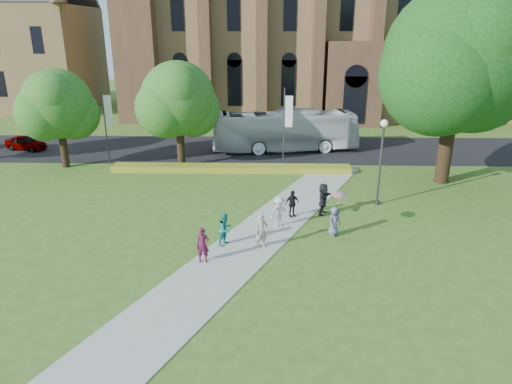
{
  "coord_description": "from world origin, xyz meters",
  "views": [
    {
      "loc": [
        0.79,
        -19.87,
        10.12
      ],
      "look_at": [
        0.14,
        4.04,
        1.6
      ],
      "focal_mm": 32.0,
      "sensor_mm": 36.0,
      "label": 1
    }
  ],
  "objects_px": {
    "tour_coach": "(285,131)",
    "car_0": "(26,143)",
    "pedestrian_0": "(203,245)",
    "large_tree": "(458,59)",
    "streetlamp": "(381,152)"
  },
  "relations": [
    {
      "from": "streetlamp",
      "to": "large_tree",
      "type": "distance_m",
      "value": 8.73
    },
    {
      "from": "car_0",
      "to": "pedestrian_0",
      "type": "distance_m",
      "value": 27.63
    },
    {
      "from": "tour_coach",
      "to": "pedestrian_0",
      "type": "relative_size",
      "value": 7.71
    },
    {
      "from": "streetlamp",
      "to": "tour_coach",
      "type": "xyz_separation_m",
      "value": [
        -5.27,
        13.04,
        -1.51
      ]
    },
    {
      "from": "large_tree",
      "to": "streetlamp",
      "type": "bearing_deg",
      "value": -140.71
    },
    {
      "from": "car_0",
      "to": "pedestrian_0",
      "type": "xyz_separation_m",
      "value": [
        18.63,
        -20.4,
        0.21
      ]
    },
    {
      "from": "large_tree",
      "to": "car_0",
      "type": "xyz_separation_m",
      "value": [
        -33.78,
        8.19,
        -7.72
      ]
    },
    {
      "from": "tour_coach",
      "to": "car_0",
      "type": "distance_m",
      "value": 23.04
    },
    {
      "from": "tour_coach",
      "to": "streetlamp",
      "type": "bearing_deg",
      "value": -166.45
    },
    {
      "from": "pedestrian_0",
      "to": "large_tree",
      "type": "bearing_deg",
      "value": 32.36
    },
    {
      "from": "streetlamp",
      "to": "car_0",
      "type": "height_order",
      "value": "streetlamp"
    },
    {
      "from": "large_tree",
      "to": "tour_coach",
      "type": "xyz_separation_m",
      "value": [
        -10.77,
        8.54,
        -6.58
      ]
    },
    {
      "from": "car_0",
      "to": "tour_coach",
      "type": "bearing_deg",
      "value": -73.62
    },
    {
      "from": "large_tree",
      "to": "pedestrian_0",
      "type": "relative_size",
      "value": 8.03
    },
    {
      "from": "tour_coach",
      "to": "car_0",
      "type": "xyz_separation_m",
      "value": [
        -23.01,
        -0.35,
        -1.14
      ]
    }
  ]
}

